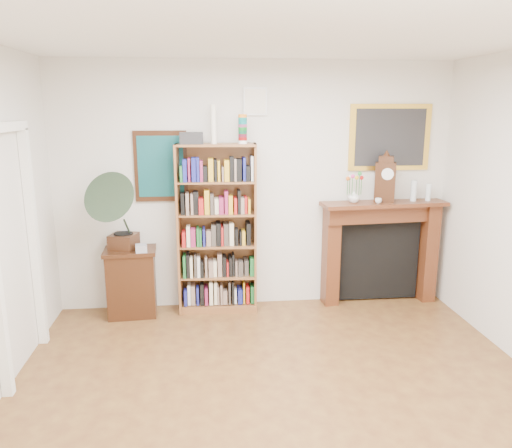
{
  "coord_description": "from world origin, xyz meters",
  "views": [
    {
      "loc": [
        -0.58,
        -3.11,
        2.29
      ],
      "look_at": [
        -0.08,
        1.6,
        1.18
      ],
      "focal_mm": 35.0,
      "sensor_mm": 36.0,
      "label": 1
    }
  ],
  "objects": [
    {
      "name": "room",
      "position": [
        0.0,
        0.0,
        1.4
      ],
      "size": [
        4.51,
        5.01,
        2.81
      ],
      "color": "#522C18",
      "rests_on": "ground"
    },
    {
      "name": "door_casing",
      "position": [
        -2.21,
        1.2,
        1.26
      ],
      "size": [
        0.08,
        1.02,
        2.17
      ],
      "color": "white",
      "rests_on": "left_wall"
    },
    {
      "name": "teal_poster",
      "position": [
        -1.05,
        2.48,
        1.65
      ],
      "size": [
        0.58,
        0.04,
        0.78
      ],
      "color": "black",
      "rests_on": "back_wall"
    },
    {
      "name": "small_picture",
      "position": [
        0.0,
        2.48,
        2.35
      ],
      "size": [
        0.26,
        0.04,
        0.3
      ],
      "color": "white",
      "rests_on": "back_wall"
    },
    {
      "name": "gilt_painting",
      "position": [
        1.55,
        2.48,
        1.95
      ],
      "size": [
        0.95,
        0.04,
        0.75
      ],
      "color": "gold",
      "rests_on": "back_wall"
    },
    {
      "name": "bookshelf",
      "position": [
        -0.44,
        2.32,
        1.06
      ],
      "size": [
        0.89,
        0.36,
        2.19
      ],
      "rotation": [
        0.0,
        0.0,
        -0.06
      ],
      "color": "brown",
      "rests_on": "floor"
    },
    {
      "name": "side_cabinet",
      "position": [
        -1.41,
        2.28,
        0.38
      ],
      "size": [
        0.59,
        0.44,
        0.77
      ],
      "primitive_type": "cube",
      "rotation": [
        0.0,
        0.0,
        0.06
      ],
      "color": "black",
      "rests_on": "floor"
    },
    {
      "name": "fireplace",
      "position": [
        1.47,
        2.39,
        0.73
      ],
      "size": [
        1.48,
        0.45,
        1.23
      ],
      "rotation": [
        0.0,
        0.0,
        0.08
      ],
      "color": "#452010",
      "rests_on": "floor"
    },
    {
      "name": "gramophone",
      "position": [
        -1.47,
        2.16,
        1.26
      ],
      "size": [
        0.7,
        0.79,
        0.88
      ],
      "rotation": [
        0.0,
        0.0,
        -0.28
      ],
      "color": "black",
      "rests_on": "side_cabinet"
    },
    {
      "name": "cd_stack",
      "position": [
        -1.27,
        2.16,
        0.81
      ],
      "size": [
        0.14,
        0.14,
        0.08
      ],
      "primitive_type": "cube",
      "rotation": [
        0.0,
        0.0,
        0.15
      ],
      "color": "silver",
      "rests_on": "side_cabinet"
    },
    {
      "name": "mantel_clock",
      "position": [
        1.47,
        2.34,
        1.48
      ],
      "size": [
        0.26,
        0.2,
        0.52
      ],
      "rotation": [
        0.0,
        0.0,
        -0.4
      ],
      "color": "black",
      "rests_on": "fireplace"
    },
    {
      "name": "flower_vase",
      "position": [
        1.11,
        2.33,
        1.3
      ],
      "size": [
        0.17,
        0.17,
        0.14
      ],
      "primitive_type": "imported",
      "rotation": [
        0.0,
        0.0,
        0.38
      ],
      "color": "silver",
      "rests_on": "fireplace"
    },
    {
      "name": "teacup",
      "position": [
        1.38,
        2.25,
        1.26
      ],
      "size": [
        0.08,
        0.08,
        0.06
      ],
      "primitive_type": "imported",
      "rotation": [
        0.0,
        0.0,
        -0.03
      ],
      "color": "silver",
      "rests_on": "fireplace"
    },
    {
      "name": "bottle_left",
      "position": [
        1.83,
        2.36,
        1.35
      ],
      "size": [
        0.07,
        0.07,
        0.24
      ],
      "primitive_type": "cylinder",
      "color": "silver",
      "rests_on": "fireplace"
    },
    {
      "name": "bottle_right",
      "position": [
        2.0,
        2.35,
        1.33
      ],
      "size": [
        0.06,
        0.06,
        0.2
      ],
      "primitive_type": "cylinder",
      "color": "silver",
      "rests_on": "fireplace"
    }
  ]
}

